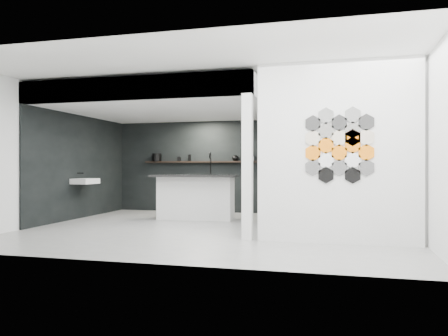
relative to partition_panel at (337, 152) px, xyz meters
The scene contains 17 objects.
floor 2.82m from the partition_panel, 155.80° to the left, with size 7.00×6.00×0.01m, color gray.
partition_panel is the anchor object (origin of this frame).
bay_clad_back 5.31m from the partition_panel, 131.60° to the left, with size 4.40×0.04×2.35m, color black.
bay_clad_left 6.04m from the partition_panel, 160.65° to the left, with size 0.04×4.00×2.35m, color black.
bulkhead 4.21m from the partition_panel, 150.43° to the left, with size 4.40×4.00×0.40m, color silver.
corner_column 1.42m from the partition_panel, behind, with size 0.16×0.16×2.35m, color silver.
fascia_beam 3.71m from the partition_panel, behind, with size 4.40×0.16×0.40m, color silver.
wall_basin 5.78m from the partition_panel, 161.77° to the left, with size 0.40×0.60×0.12m, color silver.
display_shelf 5.17m from the partition_panel, 131.55° to the left, with size 3.00×0.15×0.04m, color black.
kitchen_island 3.99m from the partition_panel, 141.83° to the left, with size 1.92×0.95×1.51m.
stockpot 6.02m from the partition_panel, 140.07° to the left, with size 0.25×0.25×0.20m, color black.
kettle 4.59m from the partition_panel, 122.71° to the left, with size 0.17×0.17×0.15m, color black.
glass_bowl 4.39m from the partition_panel, 118.23° to the left, with size 0.15×0.15×0.11m, color gray.
glass_vase 4.39m from the partition_panel, 118.23° to the left, with size 0.11×0.11×0.15m, color gray.
bottle_dark 5.35m from the partition_panel, 133.79° to the left, with size 0.06×0.06×0.17m, color black.
utensil_cup 5.56m from the partition_panel, 135.96° to the left, with size 0.09×0.09×0.11m, color black.
hex_tile_cluster 0.14m from the partition_panel, 68.73° to the right, with size 1.04×0.02×1.16m.
Camera 1 is at (2.19, -7.90, 1.18)m, focal length 35.00 mm.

